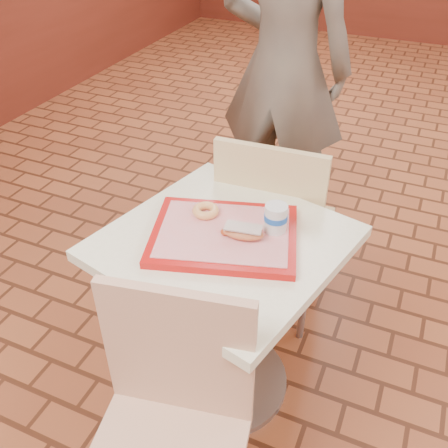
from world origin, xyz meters
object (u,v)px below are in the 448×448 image
at_px(main_table, 224,293).
at_px(customer, 284,66).
at_px(long_john_donut, 242,232).
at_px(chair_main_front, 170,426).
at_px(chair_main_back, 274,223).
at_px(paper_cup, 276,218).
at_px(ring_donut, 206,211).
at_px(serving_tray, 224,235).

relative_size(main_table, customer, 0.41).
bearing_deg(long_john_donut, chair_main_front, -89.46).
bearing_deg(main_table, chair_main_back, 86.33).
bearing_deg(paper_cup, long_john_donut, -136.53).
relative_size(customer, paper_cup, 19.80).
relative_size(chair_main_front, long_john_donut, 6.31).
height_order(ring_donut, long_john_donut, long_john_donut).
bearing_deg(chair_main_front, ring_donut, 94.68).
xyz_separation_m(customer, paper_cup, (0.35, -1.14, -0.10)).
bearing_deg(chair_main_front, long_john_donut, 79.68).
xyz_separation_m(chair_main_front, serving_tray, (-0.07, 0.55, 0.27)).
bearing_deg(ring_donut, chair_main_front, -74.46).
distance_m(main_table, paper_cup, 0.37).
relative_size(chair_main_back, paper_cup, 9.93).
height_order(serving_tray, paper_cup, paper_cup).
xyz_separation_m(chair_main_front, customer, (-0.27, 1.76, 0.43)).
bearing_deg(customer, ring_donut, 96.81).
distance_m(serving_tray, ring_donut, 0.12).
bearing_deg(chair_main_front, main_table, 86.65).
height_order(main_table, chair_main_front, chair_main_front).
bearing_deg(chair_main_back, paper_cup, 104.28).
height_order(chair_main_front, ring_donut, chair_main_front).
xyz_separation_m(long_john_donut, paper_cup, (0.09, 0.08, 0.03)).
bearing_deg(main_table, paper_cup, 26.42).
distance_m(chair_main_back, ring_donut, 0.51).
height_order(chair_main_back, customer, customer).
relative_size(serving_tray, paper_cup, 4.98).
relative_size(customer, ring_donut, 20.65).
relative_size(main_table, chair_main_front, 0.83).
bearing_deg(paper_cup, chair_main_back, 107.37).
xyz_separation_m(main_table, customer, (-0.20, 1.21, 0.43)).
distance_m(customer, long_john_donut, 1.25).
xyz_separation_m(main_table, long_john_donut, (0.07, -0.01, 0.30)).
xyz_separation_m(chair_main_front, paper_cup, (0.08, 0.62, 0.33)).
bearing_deg(main_table, customer, 99.21).
bearing_deg(chair_main_back, long_john_donut, 91.41).
distance_m(main_table, chair_main_front, 0.55).
height_order(chair_main_back, paper_cup, chair_main_back).
distance_m(long_john_donut, paper_cup, 0.12).
bearing_deg(ring_donut, paper_cup, 2.39).
distance_m(main_table, serving_tray, 0.27).
height_order(chair_main_front, paper_cup, chair_main_front).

